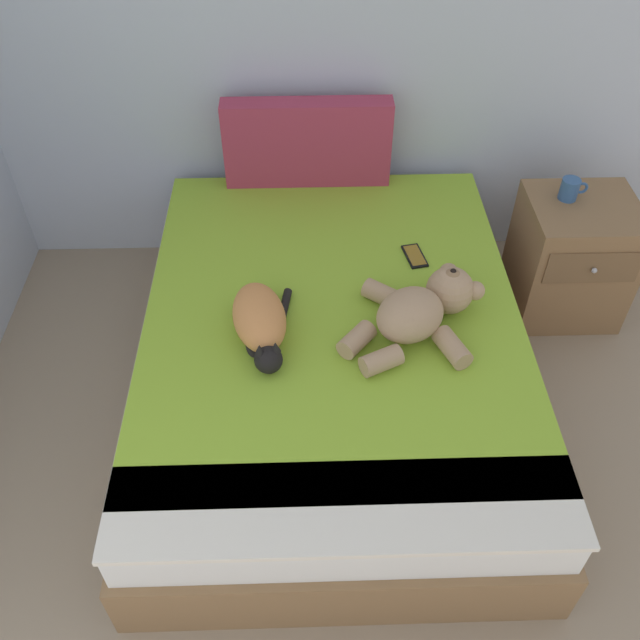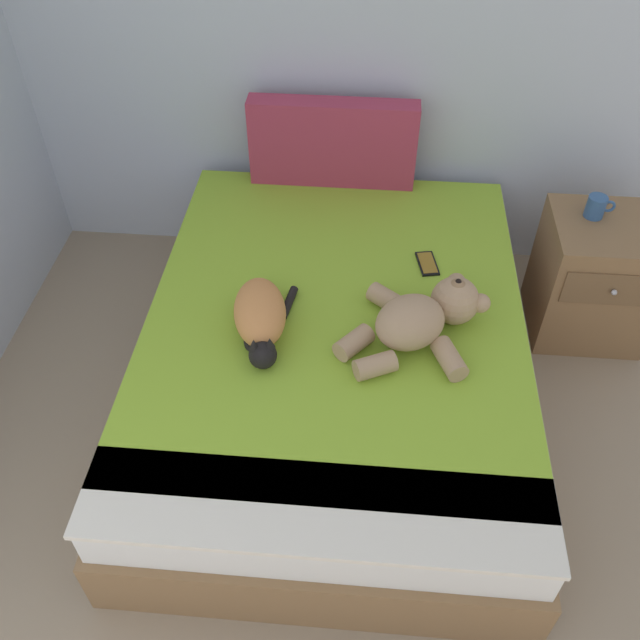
# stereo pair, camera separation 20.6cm
# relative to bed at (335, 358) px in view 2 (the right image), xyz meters

# --- Properties ---
(wall_back) EXTENTS (4.00, 0.06, 2.44)m
(wall_back) POSITION_rel_bed_xyz_m (0.42, 1.07, 0.98)
(wall_back) COLOR silver
(wall_back) RESTS_ON ground_plane
(bed) EXTENTS (1.48, 1.95, 0.49)m
(bed) POSITION_rel_bed_xyz_m (0.00, 0.00, 0.00)
(bed) COLOR olive
(bed) RESTS_ON ground_plane
(patterned_cushion) EXTENTS (0.76, 0.11, 0.40)m
(patterned_cushion) POSITION_rel_bed_xyz_m (-0.08, 0.90, 0.45)
(patterned_cushion) COLOR #A5334C
(patterned_cushion) RESTS_ON bed
(cat) EXTENTS (0.25, 0.44, 0.15)m
(cat) POSITION_rel_bed_xyz_m (-0.27, -0.11, 0.32)
(cat) COLOR #D18447
(cat) RESTS_ON bed
(teddy_bear) EXTENTS (0.56, 0.49, 0.19)m
(teddy_bear) POSITION_rel_bed_xyz_m (0.32, -0.07, 0.33)
(teddy_bear) COLOR tan
(teddy_bear) RESTS_ON bed
(cell_phone) EXTENTS (0.10, 0.16, 0.01)m
(cell_phone) POSITION_rel_bed_xyz_m (0.35, 0.32, 0.25)
(cell_phone) COLOR black
(cell_phone) RESTS_ON bed
(nightstand) EXTENTS (0.48, 0.47, 0.58)m
(nightstand) POSITION_rel_bed_xyz_m (1.12, 0.54, 0.05)
(nightstand) COLOR olive
(nightstand) RESTS_ON ground_plane
(mug) EXTENTS (0.12, 0.08, 0.09)m
(mug) POSITION_rel_bed_xyz_m (1.05, 0.60, 0.38)
(mug) COLOR #33598C
(mug) RESTS_ON nightstand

